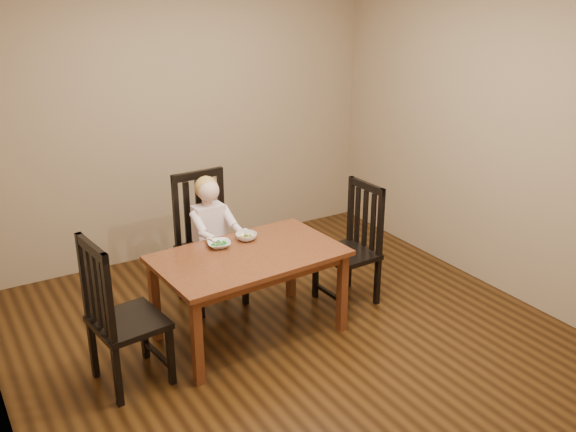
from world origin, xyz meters
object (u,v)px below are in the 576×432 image
chair_right (352,246)px  chair_child (208,241)px  toddler (210,227)px  bowl_peas (219,244)px  chair_left (120,316)px  dining_table (249,263)px  bowl_veg (246,237)px

chair_right → chair_child: bearing=56.0°
toddler → bowl_peas: bearing=72.7°
toddler → chair_right: bearing=148.9°
chair_left → chair_right: bearing=88.5°
dining_table → bowl_veg: (0.11, 0.24, 0.11)m
chair_right → bowl_veg: (-0.89, 0.17, 0.22)m
chair_left → bowl_veg: size_ratio=6.49×
dining_table → chair_right: size_ratio=1.38×
bowl_veg → dining_table: bearing=-113.9°
chair_child → chair_right: bearing=146.6°
chair_right → chair_left: bearing=92.6°
bowl_veg → chair_child: bearing=105.6°
chair_child → toddler: bearing=90.0°
dining_table → chair_left: 1.03m
chair_right → toddler: 1.18m
dining_table → toddler: size_ratio=2.47×
toddler → chair_left: bearing=35.1°
bowl_peas → bowl_veg: bowl_veg is taller
bowl_veg → chair_right: bearing=-11.0°
chair_right → bowl_peas: chair_right is taller
chair_right → bowl_veg: chair_right is taller
dining_table → bowl_peas: bearing=121.5°
chair_left → bowl_peas: size_ratio=6.23×
chair_child → bowl_peas: (-0.11, -0.47, 0.18)m
dining_table → chair_child: chair_child is taller
dining_table → chair_right: (1.00, 0.06, -0.11)m
bowl_peas → toddler: bearing=74.5°
chair_child → chair_right: size_ratio=1.08×
dining_table → toddler: 0.64m
chair_child → toddler: chair_child is taller
chair_left → chair_right: size_ratio=1.05×
chair_right → bowl_veg: size_ratio=6.17×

